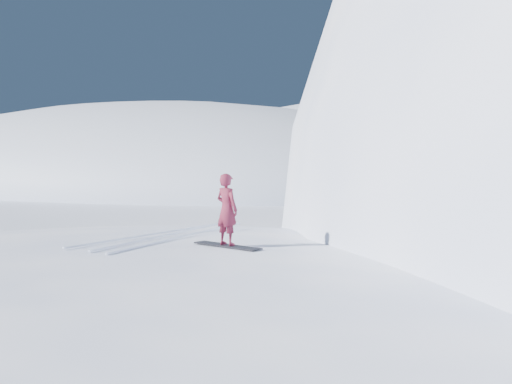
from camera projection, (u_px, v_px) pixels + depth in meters
near_ridge at (216, 378)px, 11.01m from camera, size 36.00×28.00×4.80m
far_ridge_a at (129, 186)px, 99.39m from camera, size 120.00×70.00×28.00m
far_ridge_c at (407, 182)px, 120.63m from camera, size 140.00×90.00×36.00m
wind_bumps at (127, 373)px, 11.27m from camera, size 16.00×14.40×1.00m
snowboard at (227, 246)px, 11.94m from camera, size 1.74×0.45×0.03m
snowboarder at (227, 209)px, 11.90m from camera, size 0.57×0.40×1.50m
vapor_plume at (103, 195)px, 71.36m from camera, size 8.76×7.01×6.13m
board_tracks at (173, 233)px, 13.96m from camera, size 2.01×5.97×0.04m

